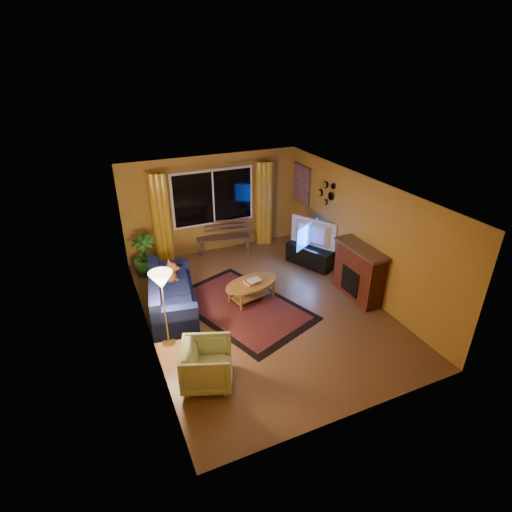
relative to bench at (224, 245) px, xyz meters
name	(u,v)px	position (x,y,z in m)	size (l,w,h in m)	color
floor	(262,308)	(-0.15, -2.75, -0.22)	(4.50, 6.00, 0.02)	brown
ceiling	(263,190)	(-0.15, -2.75, 2.30)	(4.50, 6.00, 0.02)	white
wall_back	(213,204)	(-0.15, 0.26, 1.04)	(4.50, 0.02, 2.50)	#B28235
wall_left	(142,277)	(-2.41, -2.75, 1.04)	(0.02, 6.00, 2.50)	#B28235
wall_right	(359,234)	(2.11, -2.75, 1.04)	(0.02, 6.00, 2.50)	#B28235
window	(213,198)	(-0.15, 0.19, 1.24)	(2.00, 0.02, 1.30)	black
curtain_rod	(212,166)	(-0.15, 0.15, 2.04)	(0.03, 0.03, 3.20)	#BF8C3F
curtain_left	(161,219)	(-1.50, 0.13, 0.91)	(0.36, 0.36, 2.24)	gold
curtain_right	(263,204)	(1.20, 0.13, 0.91)	(0.36, 0.36, 2.24)	gold
bench	(224,245)	(0.00, 0.00, 0.00)	(1.37, 0.40, 0.41)	#4B3527
potted_plant	(144,255)	(-2.06, -0.38, 0.29)	(0.55, 0.55, 0.99)	#235B1E
sofa	(172,293)	(-1.82, -2.10, 0.19)	(0.84, 1.96, 0.79)	#0E1446
dog	(169,273)	(-1.77, -1.66, 0.41)	(0.30, 0.41, 0.45)	#9E572A
armchair	(207,363)	(-1.79, -4.29, 0.19)	(0.76, 0.71, 0.78)	#BFD095
floor_lamp	(165,310)	(-2.15, -3.09, 0.52)	(0.24, 0.24, 1.45)	#BF8C3F
rug	(242,307)	(-0.52, -2.57, -0.20)	(1.79, 2.82, 0.02)	maroon
coffee_table	(252,291)	(-0.24, -2.41, 0.01)	(1.20, 1.20, 0.44)	#A17236
tv_console	(310,256)	(1.68, -1.53, 0.04)	(0.39, 1.17, 0.49)	black
television	(311,234)	(1.68, -1.53, 0.62)	(1.19, 0.16, 0.68)	black
fireplace	(359,273)	(1.90, -3.15, 0.34)	(0.40, 1.20, 1.10)	maroon
mirror_cluster	(326,192)	(2.06, -1.45, 1.59)	(0.06, 0.60, 0.56)	black
painting	(301,185)	(2.07, -0.30, 1.44)	(0.04, 0.76, 0.96)	#CB5C2F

